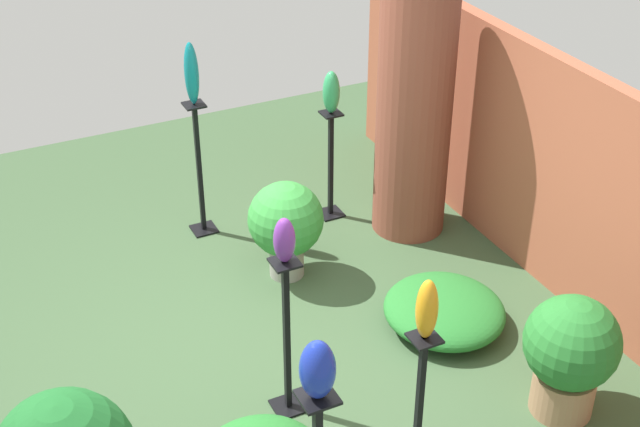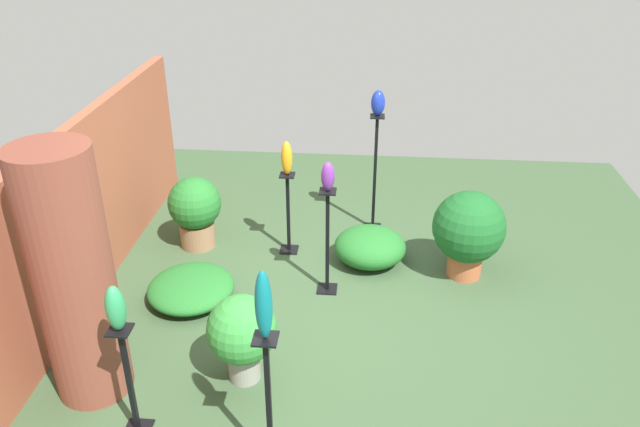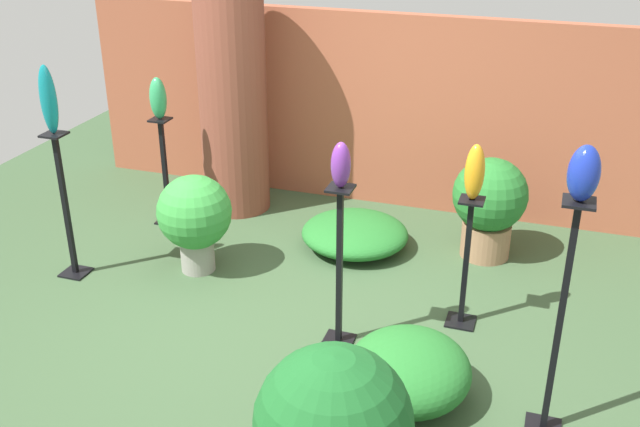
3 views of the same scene
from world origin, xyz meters
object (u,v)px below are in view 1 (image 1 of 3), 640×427
object	(u,v)px
art_vase_violet	(284,240)
art_vase_jade	(331,92)
pedestal_amber	(419,408)
potted_plant_front_right	(286,223)
pedestal_violet	(287,344)
pedestal_teal	(200,175)
art_vase_amber	(427,309)
potted_plant_mid_left	(570,351)
art_vase_teal	(192,74)
brick_pillar	(414,111)
pedestal_jade	(331,170)
art_vase_cobalt	(317,370)

from	to	relation	value
art_vase_violet	art_vase_jade	distance (m)	2.37
pedestal_amber	potted_plant_front_right	bearing A→B (deg)	177.21
pedestal_violet	art_vase_jade	xyz separation A→B (m)	(-1.98, 1.29, 0.62)
art_vase_jade	pedestal_teal	bearing A→B (deg)	-102.57
pedestal_amber	art_vase_amber	size ratio (longest dim) A/B	2.50
art_vase_amber	pedestal_teal	bearing A→B (deg)	-174.91
pedestal_amber	art_vase_jade	size ratio (longest dim) A/B	2.65
pedestal_amber	potted_plant_front_right	xyz separation A→B (m)	(-2.08, 0.10, 0.04)
art_vase_violet	pedestal_teal	bearing A→B (deg)	174.19
pedestal_amber	art_vase_violet	size ratio (longest dim) A/B	3.25
pedestal_teal	potted_plant_mid_left	distance (m)	3.26
art_vase_teal	pedestal_teal	bearing A→B (deg)	0.00
brick_pillar	art_vase_violet	size ratio (longest dim) A/B	7.29
art_vase_teal	potted_plant_front_right	distance (m)	1.33
pedestal_jade	art_vase_cobalt	distance (m)	3.92
pedestal_amber	potted_plant_front_right	distance (m)	2.08
brick_pillar	art_vase_jade	size ratio (longest dim) A/B	5.95
pedestal_violet	art_vase_cobalt	size ratio (longest dim) A/B	3.91
potted_plant_front_right	potted_plant_mid_left	distance (m)	2.31
pedestal_jade	art_vase_amber	size ratio (longest dim) A/B	2.55
art_vase_cobalt	potted_plant_mid_left	bearing A→B (deg)	106.35
art_vase_jade	potted_plant_front_right	distance (m)	1.16
brick_pillar	art_vase_jade	distance (m)	0.68
pedestal_teal	art_vase_amber	bearing A→B (deg)	5.09
pedestal_amber	art_vase_violet	world-z (taller)	art_vase_violet
art_vase_teal	potted_plant_front_right	world-z (taller)	art_vase_teal
art_vase_violet	art_vase_jade	world-z (taller)	art_vase_violet
pedestal_violet	potted_plant_mid_left	distance (m)	1.72
pedestal_jade	art_vase_teal	distance (m)	1.45
art_vase_cobalt	pedestal_teal	bearing A→B (deg)	169.32
potted_plant_front_right	potted_plant_mid_left	size ratio (longest dim) A/B	0.94
pedestal_violet	brick_pillar	bearing A→B (deg)	130.63
pedestal_amber	potted_plant_mid_left	bearing A→B (deg)	88.52
art_vase_violet	art_vase_amber	bearing A→B (deg)	33.48
pedestal_violet	art_vase_violet	bearing A→B (deg)	172.87
art_vase_cobalt	art_vase_jade	bearing A→B (deg)	152.48
art_vase_teal	art_vase_jade	bearing A→B (deg)	77.43
art_vase_jade	potted_plant_mid_left	xyz separation A→B (m)	(2.75, 0.25, -0.67)
brick_pillar	pedestal_violet	bearing A→B (deg)	-49.37
pedestal_violet	potted_plant_front_right	bearing A→B (deg)	156.20
pedestal_amber	pedestal_jade	xyz separation A→B (m)	(-2.72, 0.80, 0.01)
pedestal_amber	art_vase_amber	world-z (taller)	art_vase_amber
art_vase_amber	pedestal_amber	bearing A→B (deg)	-90.00
brick_pillar	art_vase_amber	world-z (taller)	brick_pillar
art_vase_violet	potted_plant_mid_left	size ratio (longest dim) A/B	0.35
potted_plant_mid_left	art_vase_teal	bearing A→B (deg)	-156.20
pedestal_violet	art_vase_jade	size ratio (longest dim) A/B	3.17
brick_pillar	pedestal_teal	world-z (taller)	brick_pillar
art_vase_violet	art_vase_jade	bearing A→B (deg)	146.95
pedestal_amber	art_vase_jade	distance (m)	2.92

